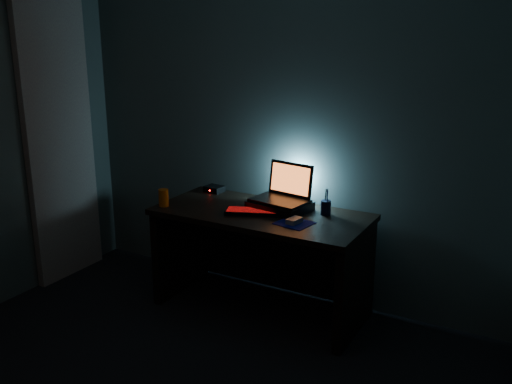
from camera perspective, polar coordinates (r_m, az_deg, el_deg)
room at (r=2.60m, az=-16.75°, el=-1.19°), size 3.50×4.00×2.50m
desk at (r=4.12m, az=0.87°, el=-5.20°), size 1.50×0.70×0.75m
curtain at (r=4.78m, az=-19.07°, el=5.13°), size 0.06×0.65×2.30m
riser at (r=4.03m, az=2.40°, el=-1.37°), size 0.44×0.36×0.06m
laptop at (r=4.04m, az=2.84°, el=0.02°), size 0.42×0.34×0.26m
keyboard at (r=3.95m, az=0.20°, el=-1.99°), size 0.47×0.30×0.03m
mousepad at (r=3.76m, az=3.84°, el=-3.13°), size 0.25×0.23×0.00m
mouse at (r=3.76m, az=3.85°, el=-2.86°), size 0.08×0.12×0.03m
pen_cup at (r=3.94m, az=6.99°, el=-1.57°), size 0.09×0.09×0.10m
juice_glass at (r=4.15m, az=-9.22°, el=-0.57°), size 0.09×0.09×0.12m
router at (r=4.48m, az=-4.19°, el=0.31°), size 0.15×0.13×0.05m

